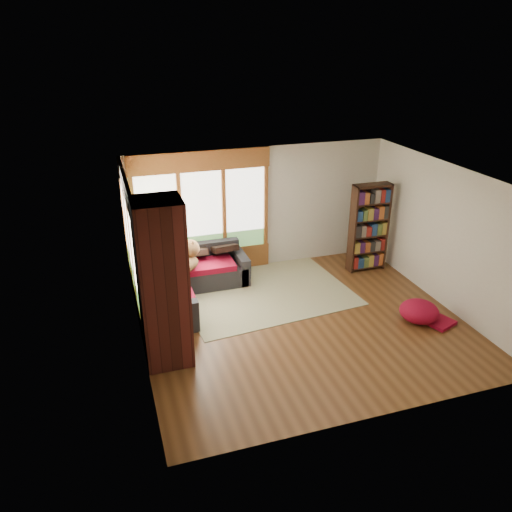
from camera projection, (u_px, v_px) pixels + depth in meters
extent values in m
plane|color=#533017|center=(302.00, 322.00, 8.80)|extent=(5.50, 5.50, 0.00)
plane|color=white|center=(309.00, 179.00, 7.73)|extent=(5.50, 5.50, 0.00)
cube|color=silver|center=(259.00, 209.00, 10.44)|extent=(5.50, 0.04, 2.60)
cube|color=silver|center=(385.00, 334.00, 6.09)|extent=(5.50, 0.04, 2.60)
cube|color=silver|center=(136.00, 278.00, 7.50)|extent=(0.04, 5.00, 2.60)
cube|color=silver|center=(445.00, 236.00, 9.03)|extent=(0.04, 5.00, 2.60)
cube|color=#955526|center=(203.00, 213.00, 10.06)|extent=(2.82, 0.10, 1.90)
cube|color=white|center=(203.00, 213.00, 10.06)|extent=(2.54, 0.09, 1.62)
cube|color=#955526|center=(131.00, 245.00, 8.53)|extent=(0.10, 2.62, 1.90)
cube|color=white|center=(131.00, 245.00, 8.53)|extent=(0.09, 2.36, 1.62)
cube|color=#6DA05A|center=(127.00, 208.00, 9.10)|extent=(0.03, 0.72, 0.90)
cube|color=#471914|center=(163.00, 284.00, 7.30)|extent=(0.70, 0.70, 2.60)
cube|color=black|center=(188.00, 275.00, 10.04)|extent=(2.20, 0.90, 0.42)
cube|color=black|center=(183.00, 250.00, 10.18)|extent=(2.20, 0.20, 0.38)
cube|color=black|center=(235.00, 265.00, 10.28)|extent=(0.20, 0.90, 0.60)
cube|color=maroon|center=(183.00, 266.00, 9.79)|extent=(1.90, 0.66, 0.12)
cube|color=black|center=(159.00, 294.00, 9.29)|extent=(0.90, 2.20, 0.42)
cube|color=black|center=(138.00, 278.00, 9.03)|extent=(0.20, 2.20, 0.38)
cube|color=black|center=(167.00, 317.00, 8.38)|extent=(0.90, 0.20, 0.60)
cube|color=maroon|center=(168.00, 289.00, 8.91)|extent=(0.66, 1.20, 0.12)
cube|color=maroon|center=(160.00, 267.00, 9.73)|extent=(0.66, 0.66, 0.12)
cube|color=beige|center=(264.00, 292.00, 9.82)|extent=(3.44, 2.76, 0.01)
cube|color=#321B10|center=(385.00, 226.00, 10.53)|extent=(0.04, 0.27, 1.88)
cube|color=#321B10|center=(352.00, 230.00, 10.31)|extent=(0.04, 0.27, 1.88)
cube|color=#321B10|center=(366.00, 226.00, 10.53)|extent=(0.81, 0.02, 1.88)
cube|color=#321B10|center=(365.00, 266.00, 10.78)|extent=(0.73, 0.25, 0.03)
cube|color=#321B10|center=(366.00, 251.00, 10.63)|extent=(0.73, 0.25, 0.03)
cube|color=#321B10|center=(368.00, 235.00, 10.49)|extent=(0.73, 0.25, 0.03)
cube|color=#321B10|center=(370.00, 219.00, 10.34)|extent=(0.73, 0.25, 0.03)
cube|color=#321B10|center=(371.00, 203.00, 10.20)|extent=(0.73, 0.25, 0.03)
cube|color=#321B10|center=(373.00, 186.00, 10.05)|extent=(0.73, 0.25, 0.03)
cube|color=#726659|center=(369.00, 228.00, 10.40)|extent=(0.69, 0.19, 1.72)
ellipsoid|color=maroon|center=(419.00, 311.00, 8.77)|extent=(0.70, 0.70, 0.37)
ellipsoid|color=brown|center=(179.00, 261.00, 9.34)|extent=(1.02, 0.93, 0.29)
sphere|color=brown|center=(190.00, 249.00, 9.51)|extent=(0.48, 0.48, 0.35)
cone|color=brown|center=(188.00, 243.00, 9.41)|extent=(0.18, 0.18, 0.15)
ellipsoid|color=#392C17|center=(175.00, 276.00, 8.86)|extent=(0.58, 0.81, 0.25)
sphere|color=#392C17|center=(170.00, 263.00, 9.04)|extent=(0.34, 0.34, 0.31)
cone|color=#392C17|center=(170.00, 258.00, 8.94)|extent=(0.13, 0.13, 0.13)
cube|color=black|center=(218.00, 240.00, 10.17)|extent=(0.45, 0.12, 0.45)
cube|color=black|center=(189.00, 244.00, 10.01)|extent=(0.45, 0.12, 0.45)
cube|color=black|center=(144.00, 259.00, 9.35)|extent=(0.45, 0.12, 0.45)
cube|color=black|center=(152.00, 284.00, 8.39)|extent=(0.45, 0.12, 0.45)
cube|color=maroon|center=(159.00, 247.00, 9.84)|extent=(0.42, 0.12, 0.42)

